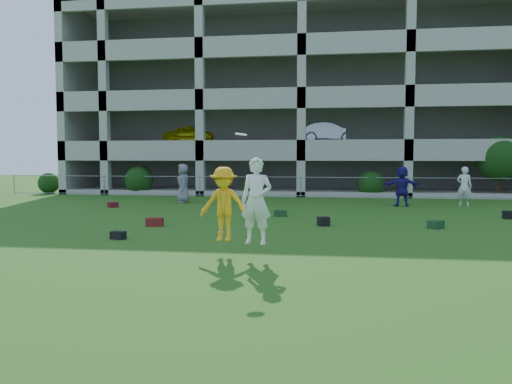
% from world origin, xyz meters
% --- Properties ---
extents(ground, '(100.00, 100.00, 0.00)m').
position_xyz_m(ground, '(0.00, 0.00, 0.00)').
color(ground, '#235114').
rests_on(ground, ground).
extents(bystander_c, '(0.97, 1.14, 1.97)m').
position_xyz_m(bystander_c, '(-5.70, 14.60, 0.98)').
color(bystander_c, slate).
rests_on(bystander_c, ground).
extents(bystander_d, '(1.76, 0.61, 1.88)m').
position_xyz_m(bystander_d, '(4.99, 14.25, 0.94)').
color(bystander_d, navy).
rests_on(bystander_d, ground).
extents(bystander_e, '(0.79, 0.64, 1.86)m').
position_xyz_m(bystander_e, '(7.91, 14.81, 0.93)').
color(bystander_e, silver).
rests_on(bystander_e, ground).
extents(bag_red_a, '(0.59, 0.37, 0.28)m').
position_xyz_m(bag_red_a, '(-4.17, 6.11, 0.14)').
color(bag_red_a, '#551B0E').
rests_on(bag_red_a, ground).
extents(bag_black_b, '(0.45, 0.35, 0.22)m').
position_xyz_m(bag_black_b, '(-4.28, 3.42, 0.11)').
color(bag_black_b, black).
rests_on(bag_black_b, ground).
extents(bag_green_c, '(0.59, 0.61, 0.26)m').
position_xyz_m(bag_green_c, '(5.03, 6.90, 0.13)').
color(bag_green_c, '#173A15').
rests_on(bag_green_c, ground).
extents(crate_d, '(0.46, 0.46, 0.30)m').
position_xyz_m(crate_d, '(1.42, 7.02, 0.15)').
color(crate_d, black).
rests_on(crate_d, ground).
extents(bag_black_e, '(0.61, 0.31, 0.30)m').
position_xyz_m(bag_black_e, '(8.37, 9.91, 0.15)').
color(bag_black_e, black).
rests_on(bag_black_e, ground).
extents(bag_red_f, '(0.51, 0.52, 0.24)m').
position_xyz_m(bag_red_f, '(-8.21, 11.81, 0.12)').
color(bag_red_f, '#510E11').
rests_on(bag_red_f, ground).
extents(bag_green_g, '(0.51, 0.32, 0.25)m').
position_xyz_m(bag_green_g, '(-0.26, 9.41, 0.12)').
color(bag_green_g, '#13361F').
rests_on(bag_green_g, ground).
extents(frisbee_contest, '(1.77, 0.98, 2.51)m').
position_xyz_m(frisbee_contest, '(-0.57, 1.46, 1.25)').
color(frisbee_contest, '#F6A815').
rests_on(frisbee_contest, ground).
extents(parking_garage, '(30.00, 14.00, 12.00)m').
position_xyz_m(parking_garage, '(-0.01, 27.70, 6.01)').
color(parking_garage, '#9E998C').
rests_on(parking_garage, ground).
extents(fence, '(36.06, 0.06, 1.20)m').
position_xyz_m(fence, '(0.00, 19.00, 0.61)').
color(fence, gray).
rests_on(fence, ground).
extents(shrub_row, '(34.38, 2.52, 3.50)m').
position_xyz_m(shrub_row, '(4.59, 19.70, 1.51)').
color(shrub_row, '#163D11').
rests_on(shrub_row, ground).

